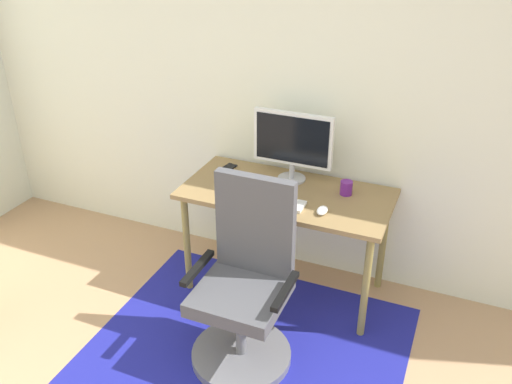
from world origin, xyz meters
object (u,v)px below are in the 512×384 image
at_px(monitor, 293,142).
at_px(cell_phone, 227,168).
at_px(desk, 286,203).
at_px(computer_mouse, 322,210).
at_px(office_chair, 245,294).
at_px(keyboard, 269,200).
at_px(coffee_cup, 346,188).

distance_m(monitor, cell_phone, 0.52).
relative_size(desk, cell_phone, 9.20).
distance_m(monitor, computer_mouse, 0.52).
xyz_separation_m(computer_mouse, cell_phone, (-0.75, 0.32, -0.01)).
xyz_separation_m(desk, computer_mouse, (0.28, -0.17, 0.10)).
relative_size(desk, office_chair, 1.21).
height_order(desk, cell_phone, cell_phone).
xyz_separation_m(desk, keyboard, (-0.05, -0.16, 0.09)).
relative_size(desk, coffee_cup, 14.86).
relative_size(monitor, cell_phone, 3.63).
relative_size(desk, keyboard, 2.99).
bearing_deg(monitor, coffee_cup, -9.39).
bearing_deg(keyboard, desk, 72.03).
distance_m(computer_mouse, office_chair, 0.65).
distance_m(desk, computer_mouse, 0.34).
bearing_deg(coffee_cup, cell_phone, 177.07).
bearing_deg(desk, keyboard, -107.97).
relative_size(computer_mouse, coffee_cup, 1.20).
distance_m(desk, keyboard, 0.19).
height_order(keyboard, cell_phone, keyboard).
height_order(desk, office_chair, office_chair).
height_order(desk, computer_mouse, computer_mouse).
bearing_deg(monitor, desk, -80.45).
bearing_deg(coffee_cup, computer_mouse, -103.69).
bearing_deg(keyboard, coffee_cup, 34.31).
relative_size(desk, computer_mouse, 12.38).
height_order(keyboard, office_chair, office_chair).
height_order(keyboard, coffee_cup, coffee_cup).
height_order(desk, keyboard, keyboard).
height_order(monitor, computer_mouse, monitor).
height_order(computer_mouse, coffee_cup, coffee_cup).
xyz_separation_m(monitor, cell_phone, (-0.45, -0.02, -0.26)).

